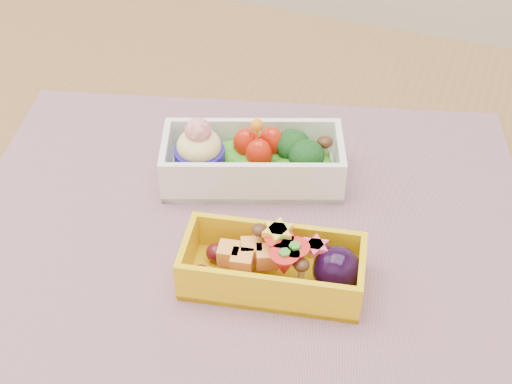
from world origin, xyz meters
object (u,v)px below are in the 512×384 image
(bento_yellow, at_px, (277,265))
(bento_white, at_px, (252,159))
(table, at_px, (217,266))
(placemat, at_px, (247,224))

(bento_yellow, bearing_deg, bento_white, 108.54)
(table, relative_size, bento_yellow, 7.46)
(placemat, distance_m, bento_white, 0.07)
(placemat, bearing_deg, bento_white, 106.57)
(table, relative_size, bento_white, 6.29)
(table, distance_m, bento_white, 0.13)
(table, bearing_deg, bento_white, 54.86)
(placemat, xyz_separation_m, bento_white, (-0.02, 0.06, 0.03))
(bento_white, bearing_deg, table, -145.47)
(table, distance_m, placemat, 0.11)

